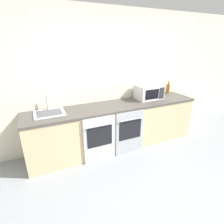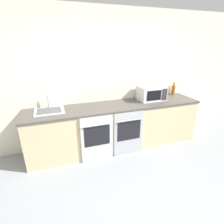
{
  "view_description": "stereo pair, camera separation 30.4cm",
  "coord_description": "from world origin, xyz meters",
  "px_view_note": "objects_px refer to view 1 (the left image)",
  "views": [
    {
      "loc": [
        -1.38,
        -1.17,
        1.98
      ],
      "look_at": [
        -0.09,
        1.66,
        0.75
      ],
      "focal_mm": 28.0,
      "sensor_mm": 36.0,
      "label": 1
    },
    {
      "loc": [
        -1.1,
        -1.28,
        1.98
      ],
      "look_at": [
        -0.09,
        1.66,
        0.75
      ],
      "focal_mm": 28.0,
      "sensor_mm": 36.0,
      "label": 2
    }
  ],
  "objects_px": {
    "microwave": "(149,92)",
    "sink": "(49,113)",
    "bottle_amber": "(168,88)",
    "oven_right": "(130,132)",
    "oven_left": "(100,139)",
    "bottle_clear": "(161,92)"
  },
  "relations": [
    {
      "from": "oven_left",
      "to": "oven_right",
      "type": "bearing_deg",
      "value": 0.0
    },
    {
      "from": "microwave",
      "to": "bottle_amber",
      "type": "bearing_deg",
      "value": 14.95
    },
    {
      "from": "oven_right",
      "to": "bottle_clear",
      "type": "height_order",
      "value": "bottle_clear"
    },
    {
      "from": "bottle_amber",
      "to": "sink",
      "type": "bearing_deg",
      "value": -175.71
    },
    {
      "from": "microwave",
      "to": "oven_right",
      "type": "bearing_deg",
      "value": -147.7
    },
    {
      "from": "bottle_amber",
      "to": "sink",
      "type": "distance_m",
      "value": 2.7
    },
    {
      "from": "bottle_clear",
      "to": "bottle_amber",
      "type": "relative_size",
      "value": 0.78
    },
    {
      "from": "oven_right",
      "to": "bottle_amber",
      "type": "relative_size",
      "value": 3.02
    },
    {
      "from": "microwave",
      "to": "sink",
      "type": "height_order",
      "value": "microwave"
    },
    {
      "from": "bottle_clear",
      "to": "microwave",
      "type": "bearing_deg",
      "value": -170.37
    },
    {
      "from": "bottle_amber",
      "to": "oven_left",
      "type": "bearing_deg",
      "value": -162.71
    },
    {
      "from": "oven_right",
      "to": "oven_left",
      "type": "bearing_deg",
      "value": 180.0
    },
    {
      "from": "oven_right",
      "to": "bottle_amber",
      "type": "xyz_separation_m",
      "value": [
        1.36,
        0.61,
        0.56
      ]
    },
    {
      "from": "microwave",
      "to": "bottle_amber",
      "type": "height_order",
      "value": "microwave"
    },
    {
      "from": "bottle_amber",
      "to": "microwave",
      "type": "bearing_deg",
      "value": -165.05
    },
    {
      "from": "microwave",
      "to": "bottle_amber",
      "type": "relative_size",
      "value": 1.89
    },
    {
      "from": "bottle_clear",
      "to": "bottle_amber",
      "type": "bearing_deg",
      "value": 22.04
    },
    {
      "from": "microwave",
      "to": "bottle_clear",
      "type": "bearing_deg",
      "value": 9.63
    },
    {
      "from": "sink",
      "to": "oven_right",
      "type": "bearing_deg",
      "value": -17.05
    },
    {
      "from": "oven_right",
      "to": "bottle_amber",
      "type": "height_order",
      "value": "bottle_amber"
    },
    {
      "from": "oven_right",
      "to": "bottle_amber",
      "type": "distance_m",
      "value": 1.59
    },
    {
      "from": "bottle_clear",
      "to": "bottle_amber",
      "type": "height_order",
      "value": "bottle_amber"
    }
  ]
}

